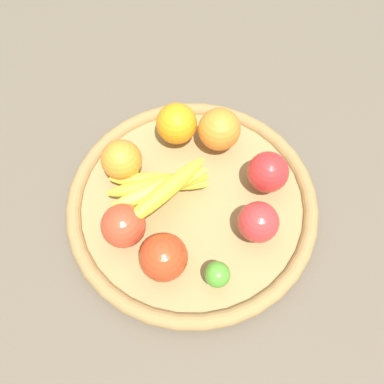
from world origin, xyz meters
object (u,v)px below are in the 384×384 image
at_px(apple_2, 258,222).
at_px(apple_0, 163,257).
at_px(lime_0, 217,274).
at_px(banana_bunch, 161,186).
at_px(apple_3, 268,172).
at_px(orange_0, 219,129).
at_px(orange_2, 122,160).
at_px(apple_1, 123,226).
at_px(orange_1, 177,124).

height_order(apple_2, apple_0, apple_0).
bearing_deg(lime_0, banana_bunch, 116.94).
height_order(apple_3, lime_0, apple_3).
xyz_separation_m(apple_0, orange_0, (0.12, 0.24, 0.00)).
distance_m(orange_2, orange_0, 0.19).
bearing_deg(banana_bunch, apple_2, -27.49).
distance_m(apple_2, apple_0, 0.17).
height_order(apple_2, orange_0, orange_0).
relative_size(orange_0, lime_0, 1.92).
bearing_deg(apple_1, apple_0, -43.75).
distance_m(banana_bunch, apple_2, 0.18).
distance_m(apple_0, apple_3, 0.24).
bearing_deg(orange_0, apple_3, -52.66).
bearing_deg(apple_1, apple_3, 17.84).
bearing_deg(apple_3, lime_0, -122.41).
relative_size(apple_2, apple_1, 0.93).
bearing_deg(banana_bunch, orange_2, 138.87).
xyz_separation_m(orange_2, apple_0, (0.07, -0.19, 0.00)).
distance_m(orange_2, apple_0, 0.20).
height_order(banana_bunch, apple_0, apple_0).
relative_size(apple_1, orange_1, 0.95).
bearing_deg(banana_bunch, apple_1, -132.09).
xyz_separation_m(orange_2, orange_1, (0.10, 0.07, 0.00)).
distance_m(banana_bunch, apple_1, 0.10).
distance_m(apple_2, lime_0, 0.11).
relative_size(apple_2, orange_1, 0.89).
bearing_deg(apple_2, apple_0, -163.01).
xyz_separation_m(banana_bunch, orange_1, (0.04, 0.13, 0.00)).
bearing_deg(orange_1, orange_2, -145.20).
relative_size(orange_2, orange_0, 0.92).
bearing_deg(lime_0, orange_0, 82.83).
bearing_deg(apple_0, orange_2, 109.15).
bearing_deg(apple_1, lime_0, -31.63).
height_order(apple_0, apple_1, apple_0).
bearing_deg(lime_0, apple_1, 148.37).
distance_m(apple_2, apple_3, 0.10).
relative_size(apple_0, orange_1, 1.00).
relative_size(orange_2, orange_1, 0.95).
distance_m(apple_2, orange_1, 0.24).
bearing_deg(apple_0, lime_0, -19.66).
relative_size(apple_3, lime_0, 1.76).
bearing_deg(orange_0, banana_bunch, -136.57).
bearing_deg(apple_0, banana_bunch, 89.46).
relative_size(banana_bunch, apple_2, 2.67).
distance_m(apple_2, orange_0, 0.20).
height_order(orange_2, orange_0, orange_0).
distance_m(banana_bunch, apple_0, 0.13).
xyz_separation_m(orange_2, apple_2, (0.22, -0.14, -0.00)).
distance_m(apple_2, apple_1, 0.22).
relative_size(banana_bunch, orange_0, 2.31).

